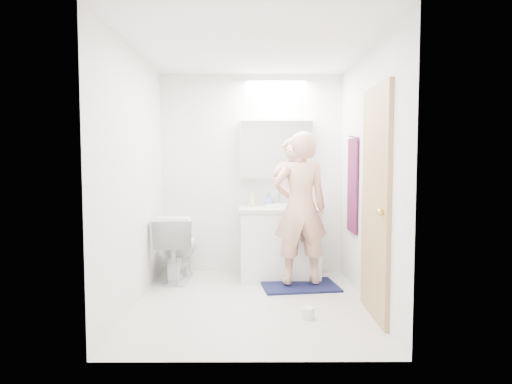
{
  "coord_description": "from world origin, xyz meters",
  "views": [
    {
      "loc": [
        0.03,
        -4.18,
        1.36
      ],
      "look_at": [
        0.05,
        0.25,
        1.05
      ],
      "focal_mm": 31.32,
      "sensor_mm": 36.0,
      "label": 1
    }
  ],
  "objects_px": {
    "vanity_cabinet": "(280,244)",
    "toilet_paper_roll": "(308,313)",
    "soap_bottle_a": "(252,198)",
    "toilet": "(177,247)",
    "person": "(300,208)",
    "soap_bottle_b": "(269,199)",
    "medicine_cabinet": "(277,149)",
    "toothbrush_cup": "(301,202)"
  },
  "relations": [
    {
      "from": "vanity_cabinet",
      "to": "soap_bottle_b",
      "type": "height_order",
      "value": "soap_bottle_b"
    },
    {
      "from": "person",
      "to": "toothbrush_cup",
      "type": "distance_m",
      "value": 0.57
    },
    {
      "from": "toilet_paper_roll",
      "to": "toilet",
      "type": "bearing_deg",
      "value": 136.52
    },
    {
      "from": "vanity_cabinet",
      "to": "toilet_paper_roll",
      "type": "distance_m",
      "value": 1.44
    },
    {
      "from": "person",
      "to": "soap_bottle_a",
      "type": "distance_m",
      "value": 0.77
    },
    {
      "from": "soap_bottle_b",
      "to": "soap_bottle_a",
      "type": "bearing_deg",
      "value": -171.64
    },
    {
      "from": "vanity_cabinet",
      "to": "soap_bottle_b",
      "type": "xyz_separation_m",
      "value": [
        -0.12,
        0.18,
        0.51
      ]
    },
    {
      "from": "toilet",
      "to": "soap_bottle_a",
      "type": "height_order",
      "value": "soap_bottle_a"
    },
    {
      "from": "toilet",
      "to": "soap_bottle_b",
      "type": "distance_m",
      "value": 1.21
    },
    {
      "from": "toilet",
      "to": "toilet_paper_roll",
      "type": "bearing_deg",
      "value": 137.47
    },
    {
      "from": "soap_bottle_a",
      "to": "soap_bottle_b",
      "type": "distance_m",
      "value": 0.21
    },
    {
      "from": "toilet",
      "to": "person",
      "type": "height_order",
      "value": "person"
    },
    {
      "from": "toilet_paper_roll",
      "to": "soap_bottle_b",
      "type": "bearing_deg",
      "value": 100.43
    },
    {
      "from": "vanity_cabinet",
      "to": "toilet_paper_roll",
      "type": "xyz_separation_m",
      "value": [
        0.16,
        -1.39,
        -0.34
      ]
    },
    {
      "from": "vanity_cabinet",
      "to": "soap_bottle_b",
      "type": "distance_m",
      "value": 0.56
    },
    {
      "from": "toilet_paper_roll",
      "to": "vanity_cabinet",
      "type": "bearing_deg",
      "value": 96.74
    },
    {
      "from": "soap_bottle_a",
      "to": "toilet",
      "type": "bearing_deg",
      "value": -162.68
    },
    {
      "from": "toothbrush_cup",
      "to": "person",
      "type": "bearing_deg",
      "value": -96.54
    },
    {
      "from": "medicine_cabinet",
      "to": "toilet",
      "type": "relative_size",
      "value": 1.15
    },
    {
      "from": "toothbrush_cup",
      "to": "toilet",
      "type": "bearing_deg",
      "value": -169.15
    },
    {
      "from": "vanity_cabinet",
      "to": "person",
      "type": "bearing_deg",
      "value": -65.06
    },
    {
      "from": "toilet",
      "to": "soap_bottle_a",
      "type": "bearing_deg",
      "value": -161.73
    },
    {
      "from": "soap_bottle_b",
      "to": "toilet_paper_roll",
      "type": "distance_m",
      "value": 1.81
    },
    {
      "from": "toilet",
      "to": "toothbrush_cup",
      "type": "relative_size",
      "value": 8.2
    },
    {
      "from": "toilet",
      "to": "person",
      "type": "bearing_deg",
      "value": 168.77
    },
    {
      "from": "vanity_cabinet",
      "to": "toilet_paper_roll",
      "type": "bearing_deg",
      "value": -83.26
    },
    {
      "from": "medicine_cabinet",
      "to": "toothbrush_cup",
      "type": "distance_m",
      "value": 0.7
    },
    {
      "from": "toilet",
      "to": "toothbrush_cup",
      "type": "height_order",
      "value": "toothbrush_cup"
    },
    {
      "from": "medicine_cabinet",
      "to": "soap_bottle_a",
      "type": "distance_m",
      "value": 0.65
    },
    {
      "from": "vanity_cabinet",
      "to": "soap_bottle_a",
      "type": "height_order",
      "value": "soap_bottle_a"
    },
    {
      "from": "person",
      "to": "toilet",
      "type": "bearing_deg",
      "value": -20.02
    },
    {
      "from": "soap_bottle_b",
      "to": "vanity_cabinet",
      "type": "bearing_deg",
      "value": -55.36
    },
    {
      "from": "medicine_cabinet",
      "to": "vanity_cabinet",
      "type": "bearing_deg",
      "value": -80.95
    },
    {
      "from": "soap_bottle_b",
      "to": "toothbrush_cup",
      "type": "xyz_separation_m",
      "value": [
        0.38,
        -0.02,
        -0.04
      ]
    },
    {
      "from": "medicine_cabinet",
      "to": "soap_bottle_a",
      "type": "relative_size",
      "value": 4.38
    },
    {
      "from": "vanity_cabinet",
      "to": "toothbrush_cup",
      "type": "relative_size",
      "value": 9.65
    },
    {
      "from": "medicine_cabinet",
      "to": "soap_bottle_b",
      "type": "height_order",
      "value": "medicine_cabinet"
    },
    {
      "from": "soap_bottle_a",
      "to": "toothbrush_cup",
      "type": "height_order",
      "value": "soap_bottle_a"
    },
    {
      "from": "medicine_cabinet",
      "to": "soap_bottle_b",
      "type": "relative_size",
      "value": 5.33
    },
    {
      "from": "toilet",
      "to": "soap_bottle_b",
      "type": "relative_size",
      "value": 4.63
    },
    {
      "from": "vanity_cabinet",
      "to": "soap_bottle_a",
      "type": "distance_m",
      "value": 0.64
    },
    {
      "from": "toilet",
      "to": "toothbrush_cup",
      "type": "xyz_separation_m",
      "value": [
        1.43,
        0.27,
        0.48
      ]
    }
  ]
}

